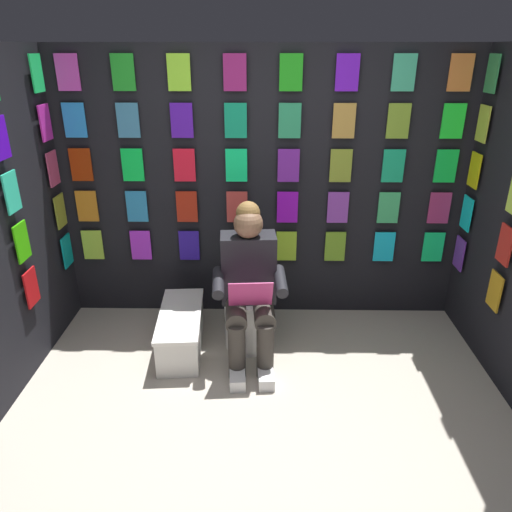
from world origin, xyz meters
The scene contains 6 objects.
ground_plane centered at (0.00, 0.00, 0.00)m, with size 30.00×30.00×0.00m, color #B2A899.
display_wall_back centered at (0.00, -1.71, 1.11)m, with size 3.39×0.14×2.21m.
display_wall_right centered at (1.69, -0.83, 1.11)m, with size 0.14×1.66×2.21m.
toilet centered at (0.10, -1.18, 0.33)m, with size 0.42×0.57×0.77m.
person_reading centered at (0.09, -0.96, 0.60)m, with size 0.54×0.70×1.19m.
comic_longbox_near centered at (0.62, -1.04, 0.16)m, with size 0.37×0.83×0.31m.
Camera 1 is at (-0.01, 2.15, 2.18)m, focal length 33.81 mm.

